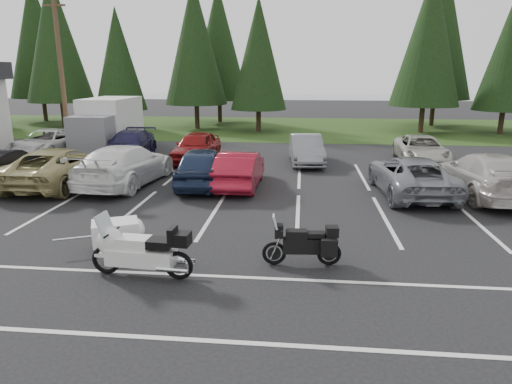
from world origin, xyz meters
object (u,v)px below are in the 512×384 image
Objects in this scene: adventure_motorcycle at (302,240)px; car_far_2 at (196,147)px; car_near_4 at (202,166)px; car_far_0 at (48,143)px; touring_motorcycle at (141,246)px; car_near_7 at (486,175)px; car_near_1 at (4,166)px; car_far_3 at (306,149)px; car_far_4 at (421,150)px; car_near_5 at (240,169)px; box_truck at (105,125)px; car_near_2 at (59,167)px; cargo_trailer at (116,235)px; car_near_3 at (126,165)px; car_far_1 at (129,145)px; utility_pole at (61,66)px; car_near_6 at (411,176)px.

car_far_2 is at bearing 109.28° from adventure_motorcycle.
adventure_motorcycle is (3.96, -7.36, -0.16)m from car_near_4.
touring_motorcycle reaches higher than car_far_0.
car_near_7 is (10.57, -0.56, 0.01)m from car_near_4.
car_near_1 is at bearing -2.38° from car_near_4.
touring_motorcycle is (-3.70, -13.22, 0.02)m from car_far_3.
car_far_2 is 0.91× the size of car_far_4.
car_near_5 is 5.75m from car_far_2.
car_near_5 is 0.90× the size of car_far_4.
box_truck reaches higher than car_near_2.
car_far_0 is at bearing 171.89° from car_far_3.
car_near_1 is 9.63m from car_near_5.
car_far_2 is at bearing 68.96° from cargo_trailer.
car_near_3 is 8.80m from car_far_3.
car_near_2 is at bearing -124.46° from car_far_2.
cargo_trailer is (4.30, -12.35, -0.32)m from car_far_1.
car_far_0 is (-0.29, -1.64, -4.00)m from utility_pole.
car_near_5 is 0.78× the size of car_near_7.
car_near_3 is 10.05m from adventure_motorcycle.
car_near_6 is 2.64m from car_near_7.
car_far_0 is 2.45× the size of adventure_motorcycle.
car_near_5 is at bearing -172.86° from car_near_3.
touring_motorcycle is (10.09, -14.02, 0.02)m from car_far_0.
utility_pole is at bearing 128.04° from adventure_motorcycle.
utility_pole is 1.64× the size of car_near_7.
car_far_0 is at bearing 101.47° from cargo_trailer.
adventure_motorcycle is (9.64, -6.81, -0.14)m from car_near_2.
car_near_7 reaches higher than car_far_1.
car_far_3 is (5.50, -0.03, -0.04)m from car_far_2.
car_far_0 is at bearing -136.88° from box_truck.
car_near_7 is 12.98m from cargo_trailer.
car_near_2 is at bearing 132.32° from touring_motorcycle.
car_near_6 is 10.80m from car_far_2.
car_far_1 is (4.29, -1.80, -4.00)m from utility_pole.
box_truck is 1.17× the size of car_far_4.
car_near_6 reaches higher than car_far_3.
cargo_trailer is (2.29, -6.65, -0.43)m from car_near_3.
utility_pole is at bearing -82.05° from car_near_1.
car_near_3 is 1.21× the size of car_near_4.
car_near_4 reaches higher than car_near_5.
car_far_2 is 1.02× the size of car_far_3.
car_near_5 is at bearing -4.87° from car_near_7.
car_near_2 reaches higher than car_near_1.
car_near_5 is at bearing 47.37° from cargo_trailer.
touring_motorcycle is at bearing 35.71° from car_near_7.
car_near_1 is 0.99× the size of car_near_5.
box_truck is 16.10m from cargo_trailer.
touring_motorcycle is 1.27× the size of adventure_motorcycle.
utility_pole is 9.25m from car_far_2.
car_near_7 is at bearing 41.77° from touring_motorcycle.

